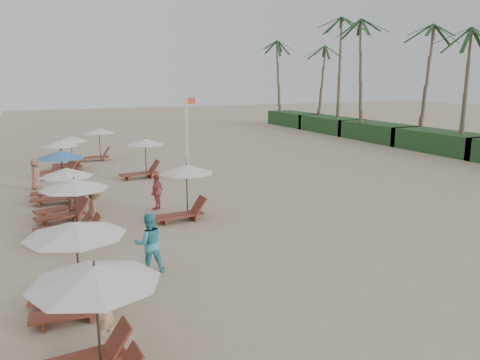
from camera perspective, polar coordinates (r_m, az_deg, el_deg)
name	(u,v)px	position (r m, az deg, el deg)	size (l,w,h in m)	color
ground	(286,257)	(15.70, 5.46, -9.14)	(160.00, 160.00, 0.00)	tan
shrub_hedge	(442,142)	(40.24, 23.05, 4.22)	(3.20, 53.00, 1.60)	#193D1C
palm_row	(443,20)	(40.72, 23.10, 17.19)	(7.00, 52.00, 12.30)	brown
lounger_station_0	(87,323)	(9.53, -17.86, -16.00)	(2.62, 2.43, 2.38)	brown
lounger_station_1	(71,261)	(12.38, -19.59, -9.15)	(2.53, 2.44, 2.31)	brown
lounger_station_2	(68,211)	(17.97, -19.87, -3.46)	(2.78, 2.40, 2.19)	brown
lounger_station_3	(62,194)	(20.79, -20.53, -1.61)	(2.58, 2.24, 2.09)	brown
lounger_station_4	(56,178)	(23.76, -21.10, 0.19)	(2.69, 2.22, 2.38)	brown
lounger_station_5	(57,160)	(29.74, -21.04, 2.22)	(2.58, 2.42, 2.13)	brown
lounger_station_6	(69,152)	(32.03, -19.82, 3.22)	(2.38, 2.12, 2.08)	brown
inland_station_0	(183,187)	(19.38, -6.86, -0.88)	(2.74, 2.24, 2.22)	brown
inland_station_1	(142,156)	(28.00, -11.66, 2.86)	(2.85, 2.24, 2.22)	brown
inland_station_2	(97,141)	(34.73, -16.78, 4.46)	(2.75, 2.24, 2.22)	brown
beachgoer_near	(106,312)	(10.97, -15.76, -14.93)	(0.57, 0.37, 1.55)	tan
beachgoer_mid_a	(149,243)	(14.44, -10.81, -7.41)	(0.88, 0.69, 1.81)	teal
beachgoer_mid_b	(95,210)	(18.38, -16.91, -3.48)	(1.16, 0.67, 1.80)	#96664C
beachgoer_far_a	(157,192)	(21.14, -9.89, -1.41)	(0.93, 0.39, 1.59)	#B94A4D
beachgoer_far_b	(36,174)	(26.76, -23.25, 0.68)	(0.80, 0.52, 1.64)	#9F6656
flag_pole_near	(188,128)	(30.29, -6.24, 6.21)	(0.60, 0.08, 4.66)	silver
flag_pole_far	(186,123)	(34.46, -6.48, 6.76)	(0.59, 0.08, 4.48)	silver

